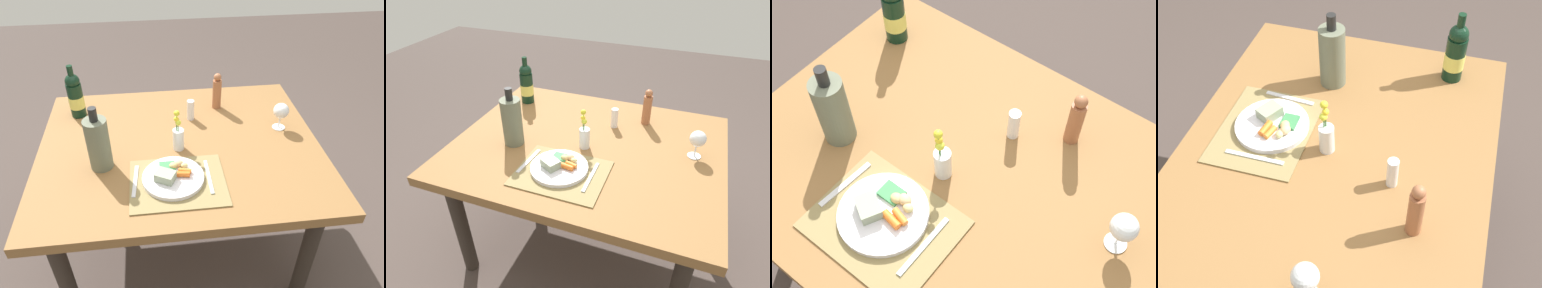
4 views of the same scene
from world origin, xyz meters
TOP-DOWN VIEW (x-y plane):
  - ground_plane at (0.00, 0.00)m, footprint 8.00×8.00m
  - dining_table at (0.00, 0.00)m, footprint 1.35×1.07m
  - placemat at (-0.03, -0.27)m, footprint 0.41×0.33m
  - dinner_plate at (-0.05, -0.25)m, footprint 0.26×0.26m
  - fork at (-0.21, -0.24)m, footprint 0.03×0.19m
  - knife at (0.10, -0.25)m, footprint 0.02×0.21m
  - flower_vase at (-0.01, -0.03)m, footprint 0.05×0.05m
  - cooler_bottle at (-0.36, -0.12)m, footprint 0.10×0.10m
  - salt_shaker at (0.08, 0.22)m, footprint 0.04×0.04m
  - pepper_mill at (0.23, 0.32)m, footprint 0.05×0.05m
  - wine_bottle at (-0.52, 0.33)m, footprint 0.08×0.08m
  - wine_glass at (0.52, 0.08)m, footprint 0.08×0.08m

SIDE VIEW (x-z plane):
  - ground_plane at x=0.00m, z-range 0.00..0.00m
  - dining_table at x=0.00m, z-range 0.27..1.00m
  - placemat at x=-0.03m, z-range 0.72..0.73m
  - fork at x=-0.21m, z-range 0.73..0.73m
  - knife at x=0.10m, z-range 0.73..0.73m
  - dinner_plate at x=-0.05m, z-range 0.72..0.77m
  - salt_shaker at x=0.08m, z-range 0.72..0.83m
  - flower_vase at x=-0.01m, z-range 0.69..0.90m
  - wine_glass at x=0.52m, z-range 0.75..0.89m
  - pepper_mill at x=0.23m, z-range 0.72..0.92m
  - wine_bottle at x=-0.52m, z-range 0.70..0.99m
  - cooler_bottle at x=-0.36m, z-range 0.70..1.00m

